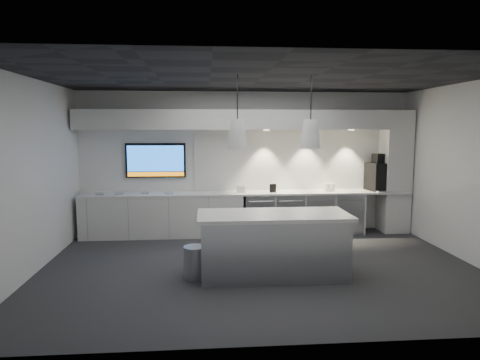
{
  "coord_description": "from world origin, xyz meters",
  "views": [
    {
      "loc": [
        -0.86,
        -6.63,
        2.24
      ],
      "look_at": [
        -0.23,
        1.1,
        1.29
      ],
      "focal_mm": 32.0,
      "sensor_mm": 36.0,
      "label": 1
    }
  ],
  "objects": [
    {
      "name": "wall_front",
      "position": [
        0.0,
        -2.5,
        1.5
      ],
      "size": [
        7.0,
        0.0,
        7.0
      ],
      "primitive_type": "plane",
      "rotation": [
        -1.57,
        0.0,
        0.0
      ],
      "color": "white",
      "rests_on": "floor"
    },
    {
      "name": "island",
      "position": [
        0.15,
        -0.4,
        0.49
      ],
      "size": [
        2.27,
        0.98,
        0.96
      ],
      "rotation": [
        0.0,
        0.0,
        -0.0
      ],
      "color": "#999CA1",
      "rests_on": "floor"
    },
    {
      "name": "tray_a",
      "position": [
        -2.99,
        2.09,
        0.91
      ],
      "size": [
        0.19,
        0.19,
        0.02
      ],
      "primitive_type": "cube",
      "rotation": [
        0.0,
        0.0,
        0.19
      ],
      "color": "gray",
      "rests_on": "back_counter"
    },
    {
      "name": "backsplash",
      "position": [
        1.2,
        2.48,
        1.55
      ],
      "size": [
        4.6,
        0.03,
        1.3
      ],
      "primitive_type": "cube",
      "color": "silver",
      "rests_on": "wall_back"
    },
    {
      "name": "soffit",
      "position": [
        0.0,
        2.2,
        2.4
      ],
      "size": [
        6.9,
        0.6,
        0.4
      ],
      "primitive_type": "cube",
      "color": "silver",
      "rests_on": "wall_back"
    },
    {
      "name": "fridge_unit_c",
      "position": [
        1.51,
        2.17,
        0.42
      ],
      "size": [
        0.6,
        0.61,
        0.85
      ],
      "primitive_type": "cube",
      "color": "#999CA1",
      "rests_on": "floor"
    },
    {
      "name": "pendant_left",
      "position": [
        -0.39,
        -0.4,
        2.15
      ],
      "size": [
        0.3,
        0.3,
        1.13
      ],
      "color": "silver",
      "rests_on": "ceiling"
    },
    {
      "name": "wall_left",
      "position": [
        -3.5,
        0.0,
        1.5
      ],
      "size": [
        0.0,
        7.0,
        7.0
      ],
      "primitive_type": "plane",
      "rotation": [
        1.57,
        0.0,
        1.57
      ],
      "color": "white",
      "rests_on": "floor"
    },
    {
      "name": "back_counter",
      "position": [
        0.0,
        2.17,
        0.88
      ],
      "size": [
        6.8,
        0.65,
        0.04
      ],
      "primitive_type": "cube",
      "color": "white",
      "rests_on": "left_base_cabinets"
    },
    {
      "name": "bin",
      "position": [
        -1.03,
        -0.39,
        0.24
      ],
      "size": [
        0.34,
        0.34,
        0.48
      ],
      "primitive_type": "cylinder",
      "rotation": [
        0.0,
        0.0,
        0.01
      ],
      "color": "#999CA1",
      "rests_on": "floor"
    },
    {
      "name": "ceiling",
      "position": [
        0.0,
        0.0,
        3.0
      ],
      "size": [
        7.0,
        7.0,
        0.0
      ],
      "primitive_type": "plane",
      "rotation": [
        3.14,
        0.0,
        0.0
      ],
      "color": "black",
      "rests_on": "wall_back"
    },
    {
      "name": "tray_d",
      "position": [
        -1.61,
        2.1,
        0.91
      ],
      "size": [
        0.2,
        0.2,
        0.02
      ],
      "primitive_type": "cube",
      "rotation": [
        0.0,
        0.0,
        0.3
      ],
      "color": "gray",
      "rests_on": "back_counter"
    },
    {
      "name": "floor",
      "position": [
        0.0,
        0.0,
        0.0
      ],
      "size": [
        7.0,
        7.0,
        0.0
      ],
      "primitive_type": "plane",
      "color": "#2F2F32",
      "rests_on": "ground"
    },
    {
      "name": "fridge_unit_b",
      "position": [
        0.88,
        2.17,
        0.42
      ],
      "size": [
        0.6,
        0.61,
        0.85
      ],
      "primitive_type": "cube",
      "color": "#999CA1",
      "rests_on": "floor"
    },
    {
      "name": "tray_b",
      "position": [
        -2.61,
        2.1,
        0.91
      ],
      "size": [
        0.2,
        0.2,
        0.02
      ],
      "primitive_type": "cube",
      "rotation": [
        0.0,
        0.0,
        0.31
      ],
      "color": "gray",
      "rests_on": "back_counter"
    },
    {
      "name": "fridge_unit_d",
      "position": [
        2.14,
        2.17,
        0.42
      ],
      "size": [
        0.6,
        0.61,
        0.85
      ],
      "primitive_type": "cube",
      "color": "#999CA1",
      "rests_on": "floor"
    },
    {
      "name": "sign_white",
      "position": [
        -0.13,
        2.1,
        0.97
      ],
      "size": [
        0.18,
        0.03,
        0.14
      ],
      "primitive_type": "cube",
      "rotation": [
        0.0,
        0.0,
        0.04
      ],
      "color": "white",
      "rests_on": "back_counter"
    },
    {
      "name": "wall_right",
      "position": [
        3.5,
        0.0,
        1.5
      ],
      "size": [
        0.0,
        7.0,
        7.0
      ],
      "primitive_type": "plane",
      "rotation": [
        1.57,
        0.0,
        -1.57
      ],
      "color": "white",
      "rests_on": "floor"
    },
    {
      "name": "pendant_right",
      "position": [
        0.69,
        -0.4,
        2.15
      ],
      "size": [
        0.3,
        0.3,
        1.13
      ],
      "color": "silver",
      "rests_on": "ceiling"
    },
    {
      "name": "sign_black",
      "position": [
        0.54,
        2.09,
        0.99
      ],
      "size": [
        0.14,
        0.04,
        0.18
      ],
      "primitive_type": "cube",
      "rotation": [
        0.0,
        0.0,
        0.14
      ],
      "color": "black",
      "rests_on": "back_counter"
    },
    {
      "name": "fridge_unit_a",
      "position": [
        0.25,
        2.17,
        0.42
      ],
      "size": [
        0.6,
        0.61,
        0.85
      ],
      "primitive_type": "cube",
      "color": "#999CA1",
      "rests_on": "floor"
    },
    {
      "name": "wall_back",
      "position": [
        0.0,
        2.5,
        1.5
      ],
      "size": [
        7.0,
        0.0,
        7.0
      ],
      "primitive_type": "plane",
      "rotation": [
        1.57,
        0.0,
        0.0
      ],
      "color": "white",
      "rests_on": "floor"
    },
    {
      "name": "cup_cluster",
      "position": [
        1.77,
        2.18,
        0.98
      ],
      "size": [
        0.19,
        0.19,
        0.16
      ],
      "primitive_type": null,
      "color": "white",
      "rests_on": "back_counter"
    },
    {
      "name": "left_base_cabinets",
      "position": [
        -1.75,
        2.17,
        0.43
      ],
      "size": [
        3.3,
        0.63,
        0.86
      ],
      "primitive_type": "cube",
      "color": "silver",
      "rests_on": "floor"
    },
    {
      "name": "wall_tv",
      "position": [
        -1.9,
        2.45,
        1.56
      ],
      "size": [
        1.25,
        0.07,
        0.72
      ],
      "color": "black",
      "rests_on": "wall_back"
    },
    {
      "name": "column",
      "position": [
        3.2,
        2.2,
        1.3
      ],
      "size": [
        0.55,
        0.55,
        2.6
      ],
      "primitive_type": "cube",
      "color": "silver",
      "rests_on": "floor"
    },
    {
      "name": "coffee_machine",
      "position": [
        2.85,
        2.2,
        1.23
      ],
      "size": [
        0.51,
        0.66,
        0.79
      ],
      "rotation": [
        0.0,
        0.0,
        0.16
      ],
      "color": "black",
      "rests_on": "back_counter"
    },
    {
      "name": "tray_c",
      "position": [
        -2.1,
        2.16,
        0.91
      ],
      "size": [
        0.18,
        0.18,
        0.02
      ],
      "primitive_type": "cube",
      "rotation": [
        0.0,
        0.0,
        0.11
      ],
      "color": "gray",
      "rests_on": "back_counter"
    }
  ]
}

